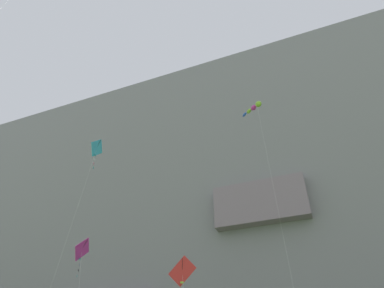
% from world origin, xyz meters
% --- Properties ---
extents(cliff_face, '(180.00, 31.31, 57.58)m').
position_xyz_m(cliff_face, '(-0.01, 65.08, 28.76)').
color(cliff_face, gray).
rests_on(cliff_face, ground).
extents(kite_diamond_mid_center, '(3.77, 3.72, 11.82)m').
position_xyz_m(kite_diamond_mid_center, '(-4.69, 33.02, 10.43)').
color(kite_diamond_mid_center, red).
rests_on(kite_diamond_mid_center, ground).
extents(kite_windsock_front_field, '(4.03, 5.39, 33.37)m').
position_xyz_m(kite_windsock_front_field, '(2.45, 39.64, 32.66)').
color(kite_windsock_front_field, '#8CCC33').
rests_on(kite_windsock_front_field, ground).
extents(kite_diamond_low_right, '(2.38, 2.54, 24.38)m').
position_xyz_m(kite_diamond_low_right, '(-13.08, 28.94, 22.69)').
color(kite_diamond_low_right, '#38B2D1').
rests_on(kite_diamond_low_right, ground).
extents(kite_diamond_mid_right, '(3.15, 2.60, 14.79)m').
position_xyz_m(kite_diamond_mid_right, '(-15.04, 32.16, 13.32)').
color(kite_diamond_mid_right, '#CC3399').
rests_on(kite_diamond_mid_right, ground).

